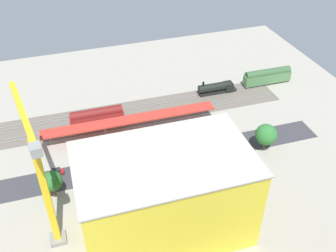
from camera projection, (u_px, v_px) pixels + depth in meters
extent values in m
plane|color=#9E998C|center=(164.00, 153.00, 114.19)|extent=(152.10, 152.10, 0.00)
cube|color=#665E54|center=(144.00, 111.00, 131.45)|extent=(95.29, 16.17, 0.01)
cube|color=#38383D|center=(167.00, 158.00, 112.40)|extent=(95.20, 10.57, 0.01)
cube|color=#9E9EA8|center=(141.00, 104.00, 134.41)|extent=(95.05, 1.69, 0.12)
cube|color=#9E9EA8|center=(142.00, 107.00, 133.31)|extent=(95.05, 1.69, 0.12)
cube|color=#9E9EA8|center=(146.00, 115.00, 129.37)|extent=(95.05, 1.69, 0.12)
cube|color=#9E9EA8|center=(147.00, 117.00, 128.28)|extent=(95.05, 1.69, 0.12)
cube|color=#B73328|center=(130.00, 119.00, 120.25)|extent=(54.48, 5.44, 0.47)
cylinder|color=slate|center=(204.00, 112.00, 127.38)|extent=(0.30, 0.30, 4.05)
cylinder|color=slate|center=(156.00, 121.00, 123.52)|extent=(0.30, 0.30, 4.05)
cylinder|color=slate|center=(105.00, 130.00, 119.67)|extent=(0.30, 0.30, 4.05)
cylinder|color=slate|center=(51.00, 140.00, 115.81)|extent=(0.30, 0.30, 4.05)
cube|color=black|center=(217.00, 91.00, 140.70)|extent=(14.24, 2.89, 1.00)
cylinder|color=black|center=(214.00, 87.00, 139.18)|extent=(11.32, 3.14, 2.96)
cube|color=black|center=(228.00, 87.00, 140.97)|extent=(2.97, 3.20, 3.43)
cylinder|color=black|center=(203.00, 84.00, 136.90)|extent=(0.70, 0.70, 1.40)
cube|color=black|center=(266.00, 83.00, 145.80)|extent=(16.53, 2.67, 0.60)
cube|color=#4C7F4C|center=(267.00, 78.00, 144.49)|extent=(18.37, 3.29, 3.81)
cylinder|color=#355935|center=(268.00, 73.00, 143.20)|extent=(17.64, 3.28, 2.99)
cube|color=black|center=(98.00, 125.00, 124.71)|extent=(15.28, 2.78, 0.60)
cube|color=maroon|center=(97.00, 119.00, 123.35)|extent=(16.99, 3.44, 3.95)
cylinder|color=maroon|center=(96.00, 113.00, 122.02)|extent=(16.31, 3.43, 3.16)
cube|color=black|center=(203.00, 141.00, 118.15)|extent=(3.49, 1.87, 0.30)
cube|color=gray|center=(203.00, 140.00, 117.84)|extent=(4.15, 1.96, 0.71)
cube|color=#1E2328|center=(203.00, 139.00, 117.48)|extent=(2.34, 1.69, 0.50)
cube|color=black|center=(185.00, 145.00, 116.80)|extent=(3.61, 1.84, 0.30)
cube|color=navy|center=(185.00, 143.00, 116.46)|extent=(4.29, 1.93, 0.85)
cube|color=#1E2328|center=(185.00, 142.00, 116.03)|extent=(2.41, 1.67, 0.58)
cube|color=black|center=(165.00, 150.00, 115.08)|extent=(3.44, 1.82, 0.30)
cube|color=maroon|center=(165.00, 148.00, 114.78)|extent=(4.09, 1.90, 0.71)
cube|color=#1E2328|center=(165.00, 146.00, 114.37)|extent=(2.30, 1.66, 0.67)
cube|color=black|center=(146.00, 155.00, 113.28)|extent=(3.96, 1.79, 0.30)
cube|color=navy|center=(146.00, 153.00, 112.98)|extent=(4.70, 1.88, 0.71)
cube|color=#1E2328|center=(146.00, 151.00, 112.56)|extent=(2.65, 1.61, 0.67)
cube|color=black|center=(125.00, 159.00, 111.57)|extent=(3.98, 2.01, 0.30)
cube|color=navy|center=(125.00, 158.00, 111.25)|extent=(4.73, 2.13, 0.75)
cube|color=#1E2328|center=(125.00, 156.00, 110.88)|extent=(2.69, 1.78, 0.50)
cube|color=black|center=(101.00, 163.00, 110.33)|extent=(4.00, 2.02, 0.30)
cube|color=silver|center=(101.00, 162.00, 109.99)|extent=(4.75, 2.14, 0.84)
cube|color=#1E2328|center=(100.00, 160.00, 109.55)|extent=(2.70, 1.79, 0.65)
cube|color=black|center=(78.00, 168.00, 108.81)|extent=(3.55, 1.75, 0.30)
cube|color=black|center=(78.00, 166.00, 108.50)|extent=(4.23, 1.83, 0.77)
cube|color=#1E2328|center=(78.00, 164.00, 108.10)|extent=(2.37, 1.61, 0.57)
cube|color=black|center=(57.00, 174.00, 106.84)|extent=(3.43, 1.77, 0.30)
cube|color=maroon|center=(56.00, 172.00, 106.52)|extent=(4.07, 1.86, 0.76)
cube|color=#1E2328|center=(56.00, 170.00, 106.08)|extent=(2.30, 1.60, 0.70)
cube|color=yellow|center=(165.00, 196.00, 86.13)|extent=(37.33, 22.81, 21.30)
cube|color=#B7B2A8|center=(165.00, 159.00, 79.65)|extent=(37.94, 23.42, 0.40)
cube|color=gray|center=(58.00, 239.00, 89.06)|extent=(3.60, 3.60, 1.20)
cube|color=yellow|center=(46.00, 195.00, 80.47)|extent=(1.40, 1.40, 29.97)
cube|color=yellow|center=(22.00, 111.00, 77.49)|extent=(4.83, 23.63, 1.20)
cube|color=gray|center=(36.00, 150.00, 67.93)|extent=(2.34, 2.68, 2.00)
cube|color=black|center=(157.00, 173.00, 106.93)|extent=(10.07, 2.63, 0.50)
cube|color=silver|center=(161.00, 168.00, 106.14)|extent=(7.82, 2.82, 2.99)
cube|color=maroon|center=(143.00, 172.00, 105.22)|extent=(2.33, 2.65, 2.29)
cylinder|color=brown|center=(51.00, 190.00, 99.75)|extent=(0.45, 0.45, 3.27)
sphere|color=#38843D|center=(49.00, 182.00, 97.91)|extent=(4.15, 4.15, 4.15)
cylinder|color=brown|center=(198.00, 160.00, 109.19)|extent=(0.46, 0.46, 3.32)
sphere|color=#28662D|center=(199.00, 151.00, 107.18)|extent=(4.86, 4.86, 4.86)
cylinder|color=brown|center=(234.00, 154.00, 111.53)|extent=(0.51, 0.51, 2.97)
sphere|color=#2D7233|center=(235.00, 145.00, 109.63)|extent=(4.83, 4.83, 4.83)
cylinder|color=brown|center=(93.00, 181.00, 102.87)|extent=(0.45, 0.45, 2.72)
sphere|color=#2D7233|center=(92.00, 173.00, 101.19)|extent=(4.15, 4.15, 4.15)
cylinder|color=brown|center=(264.00, 145.00, 114.41)|extent=(0.48, 0.48, 3.34)
sphere|color=#2D7233|center=(266.00, 135.00, 112.10)|extent=(6.30, 6.30, 6.30)
cylinder|color=brown|center=(54.00, 191.00, 99.17)|extent=(0.55, 0.55, 3.72)
sphere|color=#28662D|center=(52.00, 181.00, 96.96)|extent=(5.27, 5.27, 5.27)
cylinder|color=#333333|center=(110.00, 175.00, 102.57)|extent=(0.16, 0.16, 5.81)
cube|color=black|center=(109.00, 165.00, 100.57)|extent=(0.36, 0.36, 0.90)
sphere|color=red|center=(108.00, 165.00, 100.51)|extent=(0.20, 0.20, 0.20)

